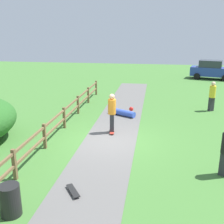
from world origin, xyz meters
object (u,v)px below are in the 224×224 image
(skateboard_loose, at_px, (73,191))
(trash_bin, at_px, (10,200))
(bystander_yellow, at_px, (212,95))
(skater_fallen, at_px, (123,112))
(skater_riding, at_px, (112,111))
(parked_car_blue, at_px, (212,70))

(skateboard_loose, bearing_deg, trash_bin, -137.35)
(bystander_yellow, bearing_deg, skateboard_loose, -120.33)
(skater_fallen, bearing_deg, skater_riding, -93.70)
(bystander_yellow, distance_m, parked_car_blue, 12.38)
(skater_fallen, bearing_deg, parked_car_blue, 61.83)
(trash_bin, relative_size, skater_fallen, 0.54)
(skateboard_loose, relative_size, parked_car_blue, 0.17)
(parked_car_blue, bearing_deg, skateboard_loose, -109.94)
(bystander_yellow, height_order, parked_car_blue, parked_car_blue)
(bystander_yellow, relative_size, parked_car_blue, 0.41)
(skater_riding, relative_size, skater_fallen, 1.18)
(bystander_yellow, bearing_deg, skater_fallen, -160.96)
(skater_riding, bearing_deg, parked_car_blue, 65.56)
(trash_bin, xyz_separation_m, skater_fallen, (1.92, 9.48, -0.25))
(skater_riding, height_order, parked_car_blue, skater_riding)
(skateboard_loose, height_order, bystander_yellow, bystander_yellow)
(trash_bin, bearing_deg, skateboard_loose, 42.65)
(skater_fallen, xyz_separation_m, bystander_yellow, (5.33, 1.84, 0.83))
(skateboard_loose, height_order, parked_car_blue, parked_car_blue)
(trash_bin, height_order, skater_riding, skater_riding)
(skater_riding, relative_size, skateboard_loose, 2.53)
(skater_fallen, xyz_separation_m, parked_car_blue, (7.51, 14.03, 0.76))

